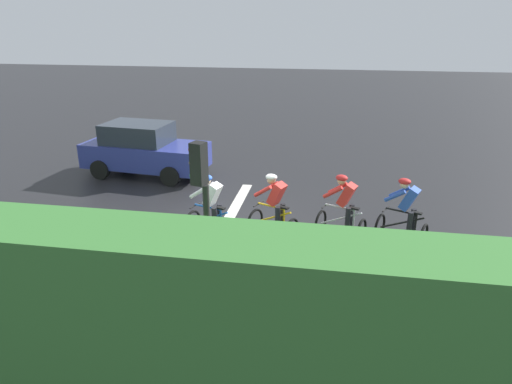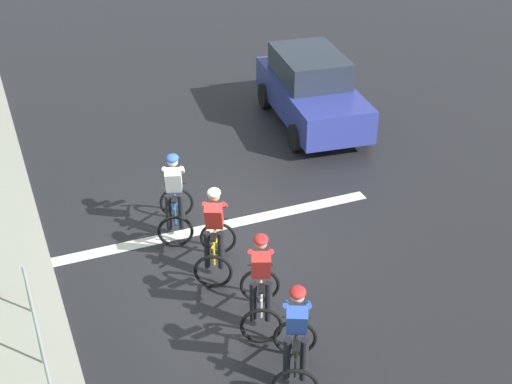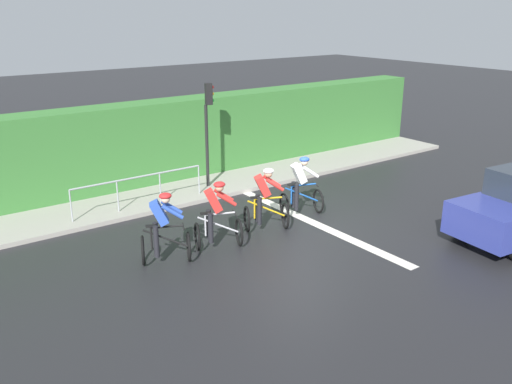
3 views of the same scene
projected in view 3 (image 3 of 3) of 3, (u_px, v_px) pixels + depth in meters
name	position (u px, v px, depth m)	size (l,w,h in m)	color
ground_plane	(301.00, 224.00, 14.61)	(80.00, 80.00, 0.00)	black
sidewalk_kerb	(159.00, 193.00, 16.83)	(2.80, 23.94, 0.12)	#9E998E
stone_wall_low	(146.00, 181.00, 17.46)	(0.44, 23.94, 0.49)	tan
hedge_wall	(140.00, 145.00, 17.34)	(1.10, 23.94, 2.68)	#387533
road_marking_stop_line	(310.00, 221.00, 14.79)	(7.00, 0.30, 0.01)	silver
cyclist_lead	(163.00, 230.00, 12.16)	(1.07, 1.26, 1.66)	black
cyclist_second	(216.00, 217.00, 12.92)	(1.02, 1.25, 1.66)	black
cyclist_mid	(265.00, 201.00, 13.98)	(1.06, 1.26, 1.66)	black
cyclist_fourth	(301.00, 188.00, 15.02)	(0.98, 1.24, 1.66)	black
traffic_light_near_crossing	(208.00, 120.00, 16.71)	(0.25, 0.31, 3.34)	black
pedestrian_railing_kerbside	(139.00, 184.00, 15.33)	(0.08, 3.93, 1.03)	#999EA3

